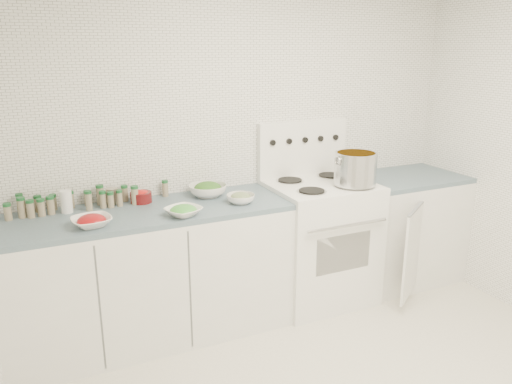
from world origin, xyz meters
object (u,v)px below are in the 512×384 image
Objects in this scene: stove at (319,238)px; stock_pot at (355,167)px; bowl_tomato at (92,221)px; bowl_snowpea at (183,211)px.

stove reaches higher than stock_pot.
stove is 4.15× the size of stock_pot.
bowl_snowpea is (0.54, -0.04, -0.00)m from bowl_tomato.
stove reaches higher than bowl_tomato.
bowl_snowpea is at bearing -178.63° from stock_pot.
bowl_tomato is (-1.85, 0.01, -0.14)m from stock_pot.
bowl_snowpea is at bearing -170.06° from stove.
bowl_tomato is 0.55m from bowl_snowpea.
stove is 1.73m from bowl_tomato.
stock_pot is at bearing 1.37° from bowl_snowpea.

